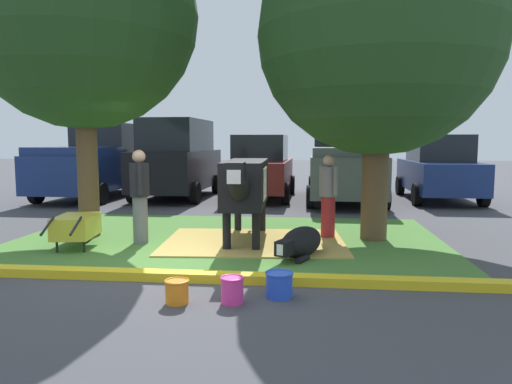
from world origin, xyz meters
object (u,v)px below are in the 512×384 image
calf_lying (301,242)px  person_visitor_near (328,194)px  pickup_truck_maroon (96,163)px  shade_tree_right (379,34)px  wheelbarrow (77,227)px  cow_holstein (245,184)px  bucket_pink (232,289)px  sedan_silver (261,168)px  shade_tree_left (82,14)px  pickup_truck_black (344,165)px  suv_black (178,159)px  bucket_blue (279,284)px  hatchback_white (438,169)px  bucket_orange (177,291)px  person_handler (140,194)px

calf_lying → person_visitor_near: bearing=72.1°
pickup_truck_maroon → shade_tree_right: bearing=-37.0°
shade_tree_right → pickup_truck_maroon: 10.50m
wheelbarrow → shade_tree_right: bearing=14.3°
cow_holstein → pickup_truck_maroon: pickup_truck_maroon is taller
cow_holstein → bucket_pink: cow_holstein is taller
shade_tree_right → sedan_silver: size_ratio=1.33×
wheelbarrow → shade_tree_left: bearing=104.2°
shade_tree_left → pickup_truck_black: (5.28, 6.21, -3.05)m
calf_lying → suv_black: (-4.08, 7.68, 1.03)m
shade_tree_right → bucket_blue: size_ratio=17.51×
shade_tree_left → pickup_truck_maroon: size_ratio=1.16×
cow_holstein → pickup_truck_black: pickup_truck_black is taller
shade_tree_right → hatchback_white: shade_tree_right is taller
cow_holstein → bucket_orange: 3.52m
bucket_blue → shade_tree_left: bearing=140.0°
bucket_orange → hatchback_white: size_ratio=0.06×
shade_tree_left → shade_tree_right: size_ratio=1.07×
bucket_pink → shade_tree_left: bearing=133.7°
cow_holstein → suv_black: 7.31m
cow_holstein → hatchback_white: bearing=53.1°
pickup_truck_black → bucket_pink: bearing=-101.4°
person_handler → bucket_orange: 3.45m
shade_tree_right → cow_holstein: bearing=-169.4°
shade_tree_right → bucket_orange: bearing=-125.2°
cow_holstein → pickup_truck_maroon: 8.74m
sedan_silver → wheelbarrow: bearing=-107.4°
shade_tree_right → person_visitor_near: 3.00m
pickup_truck_maroon → suv_black: size_ratio=1.17×
person_handler → wheelbarrow: bearing=-151.8°
bucket_pink → pickup_truck_maroon: pickup_truck_maroon is taller
bucket_orange → hatchback_white: (5.48, 10.21, 0.84)m
shade_tree_right → bucket_orange: (-2.69, -3.81, -3.58)m
calf_lying → bucket_blue: bearing=-96.3°
pickup_truck_maroon → hatchback_white: bearing=1.5°
wheelbarrow → person_visitor_near: bearing=17.2°
bucket_orange → suv_black: bearing=105.2°
bucket_pink → suv_black: bearing=108.6°
bucket_pink → sedan_silver: (-0.66, 10.07, 0.83)m
cow_holstein → shade_tree_left: bearing=176.7°
bucket_orange → cow_holstein: bearing=84.1°
person_visitor_near → hatchback_white: bearing=60.3°
bucket_pink → pickup_truck_maroon: (-6.06, 9.86, 0.96)m
person_handler → suv_black: size_ratio=0.36×
pickup_truck_maroon → pickup_truck_black: size_ratio=1.00×
person_handler → pickup_truck_black: (4.07, 6.75, 0.21)m
bucket_orange → hatchback_white: bearing=61.8°
person_visitor_near → hatchback_white: hatchback_white is taller
shade_tree_right → cow_holstein: size_ratio=1.88×
bucket_orange → person_visitor_near: bearing=64.2°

